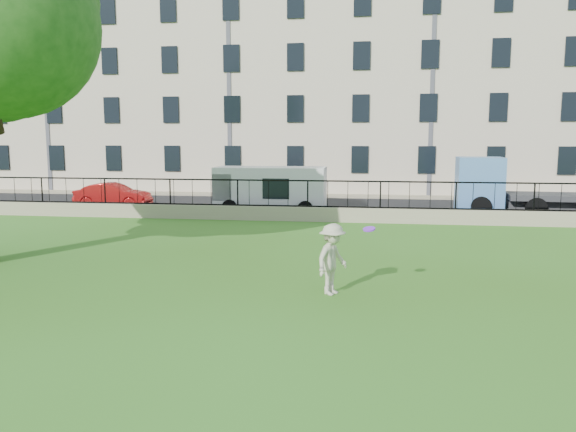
% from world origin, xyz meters
% --- Properties ---
extents(ground, '(120.00, 120.00, 0.00)m').
position_xyz_m(ground, '(0.00, 0.00, 0.00)').
color(ground, '#356017').
rests_on(ground, ground).
extents(retaining_wall, '(50.00, 0.40, 0.60)m').
position_xyz_m(retaining_wall, '(0.00, 12.00, 0.30)').
color(retaining_wall, gray).
rests_on(retaining_wall, ground).
extents(iron_railing, '(50.00, 0.05, 1.13)m').
position_xyz_m(iron_railing, '(0.00, 12.00, 1.15)').
color(iron_railing, black).
rests_on(iron_railing, retaining_wall).
extents(street, '(60.00, 9.00, 0.01)m').
position_xyz_m(street, '(0.00, 16.70, 0.01)').
color(street, black).
rests_on(street, ground).
extents(sidewalk, '(60.00, 1.40, 0.12)m').
position_xyz_m(sidewalk, '(0.00, 21.90, 0.06)').
color(sidewalk, gray).
rests_on(sidewalk, ground).
extents(building_row, '(56.40, 10.40, 13.80)m').
position_xyz_m(building_row, '(0.00, 27.57, 6.92)').
color(building_row, beige).
rests_on(building_row, ground).
extents(man, '(1.01, 1.19, 1.59)m').
position_xyz_m(man, '(1.78, 1.00, 0.80)').
color(man, '#B7B295').
rests_on(man, ground).
extents(frisbee, '(0.31, 0.30, 0.12)m').
position_xyz_m(frisbee, '(2.57, 1.04, 1.49)').
color(frisbee, '#8027DF').
extents(red_sedan, '(3.76, 1.44, 1.22)m').
position_xyz_m(red_sedan, '(-10.16, 15.19, 0.61)').
color(red_sedan, '#B41616').
rests_on(red_sedan, street).
extents(white_van, '(5.09, 2.01, 2.13)m').
position_xyz_m(white_van, '(-2.00, 14.40, 1.07)').
color(white_van, silver).
rests_on(white_van, street).
extents(blue_truck, '(6.30, 2.54, 2.60)m').
position_xyz_m(blue_truck, '(9.62, 15.40, 1.30)').
color(blue_truck, '#5282C0').
rests_on(blue_truck, street).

